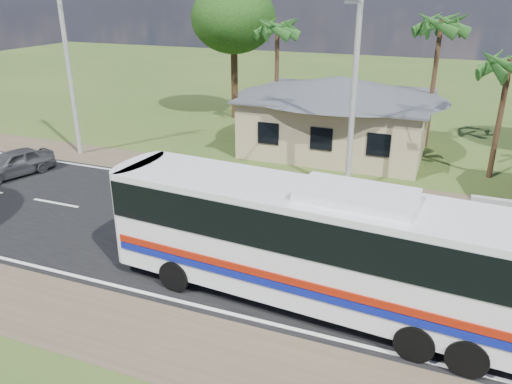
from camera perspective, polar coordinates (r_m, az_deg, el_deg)
ground at (r=19.78m, az=-2.23°, el=-5.15°), size 120.00×120.00×0.00m
road at (r=19.78m, az=-2.23°, el=-5.12°), size 120.00×16.00×0.03m
house at (r=30.38m, az=9.50°, el=9.68°), size 12.40×10.00×5.00m
utility_poles at (r=23.21m, az=10.47°, el=13.65°), size 32.80×2.22×11.00m
palm_near at (r=27.35m, az=27.01°, el=12.80°), size 2.80×2.80×6.70m
palm_mid at (r=31.62m, az=20.39°, el=17.43°), size 2.80×2.80×8.20m
palm_far at (r=34.01m, az=2.47°, el=18.15°), size 2.80×2.80×7.70m
tree_behind_house at (r=37.32m, az=-2.59°, el=19.18°), size 6.00×6.00×9.61m
coach_bus at (r=14.85m, az=7.01°, el=-5.19°), size 13.09×3.72×4.01m
motorcycle at (r=23.61m, az=8.36°, el=0.64°), size 1.89×0.68×0.99m
small_car at (r=28.83m, az=-25.95°, el=3.00°), size 2.83×4.37×1.38m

